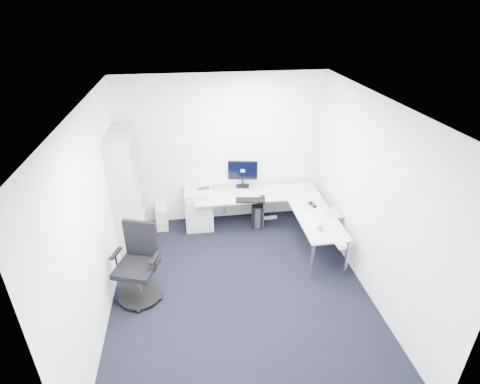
{
  "coord_description": "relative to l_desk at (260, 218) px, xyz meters",
  "views": [
    {
      "loc": [
        -0.6,
        -4.1,
        3.77
      ],
      "look_at": [
        0.15,
        1.05,
        1.05
      ],
      "focal_mm": 28.0,
      "sensor_mm": 36.0,
      "label": 1
    }
  ],
  "objects": [
    {
      "name": "l_desk",
      "position": [
        0.0,
        0.0,
        0.0
      ],
      "size": [
        2.23,
        1.25,
        0.65
      ],
      "primitive_type": null,
      "color": "#B6B8B8",
      "rests_on": "ground"
    },
    {
      "name": "bookshelf",
      "position": [
        -2.17,
        0.05,
        0.67
      ],
      "size": [
        0.39,
        0.99,
        1.99
      ],
      "primitive_type": null,
      "color": "#B9BCBB",
      "rests_on": "ground"
    },
    {
      "name": "drawer_pedestal",
      "position": [
        -1.04,
        0.46,
        0.05
      ],
      "size": [
        0.48,
        0.6,
        0.74
      ],
      "primitive_type": "cube",
      "color": "#B6B8B8",
      "rests_on": "ground"
    },
    {
      "name": "wall_front",
      "position": [
        -0.55,
        -3.5,
        1.03
      ],
      "size": [
        3.6,
        0.02,
        2.7
      ],
      "primitive_type": "cube",
      "color": "white",
      "rests_on": "ground"
    },
    {
      "name": "wall_left",
      "position": [
        -2.35,
        -1.4,
        1.03
      ],
      "size": [
        0.02,
        4.2,
        2.7
      ],
      "primitive_type": "cube",
      "color": "white",
      "rests_on": "ground"
    },
    {
      "name": "headphones",
      "position": [
        0.85,
        -0.25,
        0.35
      ],
      "size": [
        0.16,
        0.21,
        0.05
      ],
      "primitive_type": null,
      "rotation": [
        0.0,
        0.0,
        0.25
      ],
      "color": "black",
      "rests_on": "l_desk"
    },
    {
      "name": "white_keyboard",
      "position": [
        0.65,
        -0.73,
        0.33
      ],
      "size": [
        0.17,
        0.45,
        0.01
      ],
      "primitive_type": "cube",
      "rotation": [
        0.0,
        0.0,
        0.11
      ],
      "color": "white",
      "rests_on": "l_desk"
    },
    {
      "name": "wall_right",
      "position": [
        1.25,
        -1.4,
        1.03
      ],
      "size": [
        0.02,
        4.2,
        2.7
      ],
      "primitive_type": "cube",
      "color": "white",
      "rests_on": "ground"
    },
    {
      "name": "task_chair",
      "position": [
        -1.96,
        -1.35,
        0.23
      ],
      "size": [
        0.79,
        0.79,
        1.11
      ],
      "primitive_type": null,
      "rotation": [
        0.0,
        0.0,
        -0.33
      ],
      "color": "black",
      "rests_on": "ground"
    },
    {
      "name": "black_pc_tower",
      "position": [
        0.03,
        0.36,
        -0.1
      ],
      "size": [
        0.28,
        0.49,
        0.45
      ],
      "primitive_type": "cube",
      "rotation": [
        0.0,
        0.0,
        -0.17
      ],
      "color": "black",
      "rests_on": "ground"
    },
    {
      "name": "power_strip",
      "position": [
        0.26,
        0.47,
        -0.31
      ],
      "size": [
        0.35,
        0.08,
        0.04
      ],
      "primitive_type": "cube",
      "rotation": [
        0.0,
        0.0,
        0.05
      ],
      "color": "white",
      "rests_on": "ground"
    },
    {
      "name": "wall_back",
      "position": [
        -0.55,
        0.7,
        1.03
      ],
      "size": [
        3.6,
        0.02,
        2.7
      ],
      "primitive_type": "cube",
      "color": "white",
      "rests_on": "ground"
    },
    {
      "name": "desk_phone",
      "position": [
        -0.94,
        0.48,
        0.39
      ],
      "size": [
        0.22,
        0.22,
        0.13
      ],
      "primitive_type": null,
      "rotation": [
        0.0,
        0.0,
        0.15
      ],
      "color": "#28292B",
      "rests_on": "l_desk"
    },
    {
      "name": "beige_pc_tower",
      "position": [
        -1.72,
        0.52,
        -0.11
      ],
      "size": [
        0.21,
        0.45,
        0.42
      ],
      "primitive_type": "cube",
      "rotation": [
        0.0,
        0.0,
        0.03
      ],
      "color": "#BEB8A1",
      "rests_on": "ground"
    },
    {
      "name": "black_keyboard",
      "position": [
        -0.16,
        0.06,
        0.34
      ],
      "size": [
        0.52,
        0.25,
        0.02
      ],
      "primitive_type": "cube",
      "rotation": [
        0.0,
        0.0,
        -0.14
      ],
      "color": "black",
      "rests_on": "l_desk"
    },
    {
      "name": "mouse",
      "position": [
        0.07,
        0.12,
        0.34
      ],
      "size": [
        0.07,
        0.11,
        0.04
      ],
      "primitive_type": "cube",
      "rotation": [
        0.0,
        0.0,
        0.01
      ],
      "color": "black",
      "rests_on": "l_desk"
    },
    {
      "name": "tissue_box",
      "position": [
        0.87,
        -1.42,
        0.36
      ],
      "size": [
        0.12,
        0.21,
        0.07
      ],
      "primitive_type": "cube",
      "rotation": [
        0.0,
        0.0,
        0.06
      ],
      "color": "white",
      "rests_on": "l_desk"
    },
    {
      "name": "ground",
      "position": [
        -0.55,
        -1.4,
        -0.32
      ],
      "size": [
        4.2,
        4.2,
        0.0
      ],
      "primitive_type": "plane",
      "color": "black"
    },
    {
      "name": "ceiling",
      "position": [
        -0.55,
        -1.4,
        2.38
      ],
      "size": [
        4.2,
        4.2,
        0.0
      ],
      "primitive_type": "plane",
      "color": "white"
    },
    {
      "name": "laptop",
      "position": [
        1.1,
        -0.55,
        0.45
      ],
      "size": [
        0.34,
        0.33,
        0.24
      ],
      "primitive_type": null,
      "rotation": [
        0.0,
        0.0,
        -0.0
      ],
      "color": "silver",
      "rests_on": "l_desk"
    },
    {
      "name": "orange_fruit",
      "position": [
        0.72,
        -0.99,
        0.37
      ],
      "size": [
        0.09,
        0.09,
        0.09
      ],
      "primitive_type": "sphere",
      "color": "orange",
      "rests_on": "l_desk"
    },
    {
      "name": "monitor",
      "position": [
        -0.21,
        0.62,
        0.58
      ],
      "size": [
        0.56,
        0.27,
        0.52
      ],
      "primitive_type": null,
      "rotation": [
        0.0,
        0.0,
        -0.18
      ],
      "color": "black",
      "rests_on": "l_desk"
    }
  ]
}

